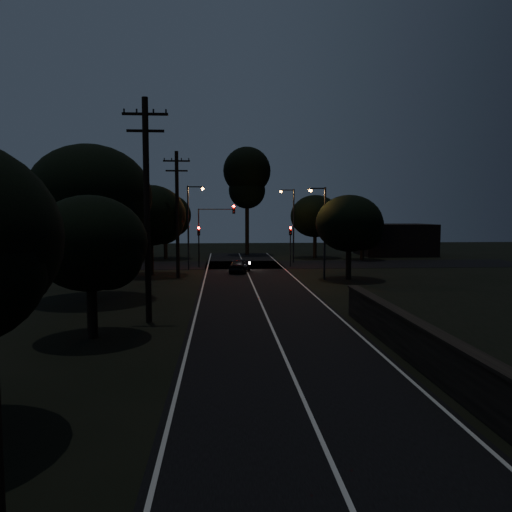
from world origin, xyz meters
TOP-DOWN VIEW (x-y plane):
  - ground at (0.00, 0.00)m, footprint 160.00×160.00m
  - road_surface at (0.00, 31.12)m, footprint 60.00×70.00m
  - utility_pole_mid at (-6.00, 15.00)m, footprint 2.20×0.30m
  - utility_pole_far at (-6.00, 32.00)m, footprint 2.20×0.30m
  - tree_left_b at (-7.83, 11.90)m, footprint 4.89×4.89m
  - tree_left_c at (-10.23, 21.84)m, footprint 7.66×7.66m
  - tree_left_d at (-8.28, 33.87)m, footprint 6.19×6.19m
  - tree_far_nw at (-8.78, 49.88)m, footprint 6.14×6.14m
  - tree_far_w at (-13.79, 45.88)m, footprint 6.04×6.04m
  - tree_far_ne at (9.21, 49.88)m, footprint 6.01×6.01m
  - tree_far_e at (14.17, 46.90)m, footprint 4.87×4.87m
  - tree_right_a at (8.19, 29.89)m, footprint 5.43×5.43m
  - tall_pine at (1.00, 55.00)m, footprint 6.12×6.12m
  - building_left at (-20.00, 52.00)m, footprint 10.00×8.00m
  - building_right at (20.00, 53.00)m, footprint 9.00×7.00m
  - signal_left at (-4.60, 39.99)m, footprint 0.28×0.35m
  - signal_right at (4.60, 39.99)m, footprint 0.28×0.35m
  - signal_mast at (-2.91, 39.99)m, footprint 3.70×0.35m
  - streetlight_a at (-5.31, 38.00)m, footprint 1.66×0.26m
  - streetlight_b at (5.31, 44.00)m, footprint 1.66×0.26m
  - streetlight_c at (5.83, 30.00)m, footprint 1.46×0.26m
  - car at (-0.69, 35.43)m, footprint 2.34×4.12m

SIDE VIEW (x-z plane):
  - ground at x=0.00m, z-range 0.00..0.00m
  - road_surface at x=0.00m, z-range 0.00..0.03m
  - car at x=-0.69m, z-range 0.00..1.32m
  - building_right at x=20.00m, z-range 0.00..4.00m
  - building_left at x=-20.00m, z-range 0.00..4.40m
  - signal_left at x=-4.60m, z-range 0.79..4.89m
  - signal_right at x=4.60m, z-range 0.79..4.89m
  - tree_far_e at x=14.17m, z-range 0.91..7.10m
  - tree_left_b at x=-7.83m, z-range 0.92..7.14m
  - signal_mast at x=-2.91m, z-range 1.21..7.46m
  - streetlight_c at x=5.83m, z-range 0.60..8.10m
  - tree_right_a at x=8.19m, z-range 1.02..7.92m
  - streetlight_a at x=-5.31m, z-range 0.64..8.64m
  - streetlight_b at x=5.31m, z-range 0.64..8.64m
  - tree_far_ne at x=9.21m, z-range 1.12..8.72m
  - tree_far_w at x=-13.79m, z-range 1.15..8.86m
  - tree_far_nw at x=-8.78m, z-range 1.15..8.93m
  - tree_left_d at x=-8.28m, z-range 1.16..9.02m
  - utility_pole_far at x=-6.00m, z-range 0.23..10.73m
  - utility_pole_mid at x=-6.00m, z-range 0.24..11.24m
  - tree_left_c at x=-10.23m, z-range 1.42..11.10m
  - tall_pine at x=1.00m, z-range 3.07..16.98m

